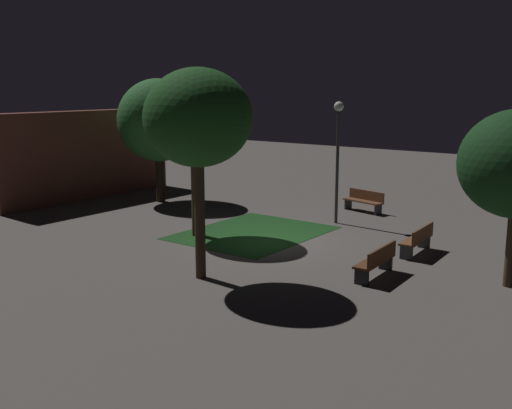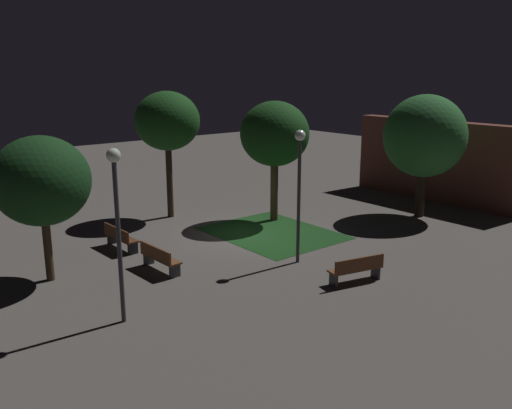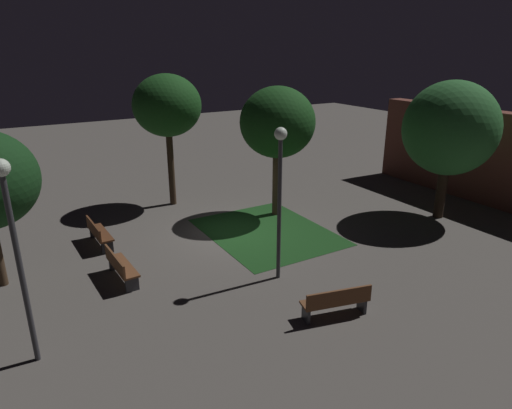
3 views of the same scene
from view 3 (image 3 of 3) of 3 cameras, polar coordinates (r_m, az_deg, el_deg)
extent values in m
plane|color=#56514C|center=(16.91, -2.68, -3.61)|extent=(60.00, 60.00, 0.00)
cube|color=#194219|center=(16.97, 1.42, -3.49)|extent=(5.32, 4.23, 0.01)
cube|color=#512D19|center=(16.64, -19.20, -3.45)|extent=(1.82, 0.55, 0.06)
cube|color=#512D19|center=(16.52, -19.99, -2.86)|extent=(1.80, 0.13, 0.40)
cube|color=black|center=(17.46, -19.78, -3.30)|extent=(0.09, 0.39, 0.42)
cube|color=black|center=(16.02, -18.39, -5.20)|extent=(0.09, 0.39, 0.42)
cube|color=brown|center=(14.03, -16.63, -7.52)|extent=(1.82, 0.56, 0.06)
cube|color=brown|center=(13.89, -17.55, -6.86)|extent=(1.80, 0.14, 0.40)
cube|color=#2D2D33|center=(14.84, -17.47, -7.12)|extent=(0.10, 0.39, 0.42)
cube|color=#2D2D33|center=(13.46, -15.49, -9.78)|extent=(0.10, 0.39, 0.42)
cube|color=brown|center=(11.95, 10.02, -11.98)|extent=(0.88, 1.86, 0.06)
cube|color=brown|center=(11.68, 10.56, -11.51)|extent=(0.47, 1.77, 0.40)
cube|color=#2D2D33|center=(11.78, 6.38, -13.68)|extent=(0.39, 0.17, 0.42)
cube|color=#2D2D33|center=(12.43, 13.32, -12.20)|extent=(0.39, 0.17, 0.42)
cylinder|color=#38281C|center=(19.79, -10.78, 4.93)|extent=(0.28, 0.28, 3.54)
ellipsoid|color=#194719|center=(19.32, -11.26, 12.27)|extent=(2.84, 2.84, 2.57)
cylinder|color=#423021|center=(18.31, 2.64, 3.22)|extent=(0.34, 0.34, 3.01)
ellipsoid|color=#194719|center=(17.80, 2.75, 10.41)|extent=(2.97, 2.97, 2.79)
cylinder|color=#2D2116|center=(19.51, 22.60, 2.20)|extent=(0.40, 0.40, 2.66)
ellipsoid|color=#28662D|center=(19.01, 23.51, 8.89)|extent=(3.60, 3.60, 3.63)
cylinder|color=#333338|center=(12.92, 2.98, -0.95)|extent=(0.12, 0.12, 4.24)
sphere|color=white|center=(12.32, 3.17, 8.99)|extent=(0.36, 0.36, 0.36)
cylinder|color=#333338|center=(10.64, -27.70, -7.87)|extent=(0.12, 0.12, 4.29)
sphere|color=white|center=(9.89, -29.77, 4.09)|extent=(0.36, 0.36, 0.36)
cube|color=brown|center=(22.79, 25.26, 5.96)|extent=(9.26, 0.80, 4.04)
camera|label=1|loc=(29.95, -39.51, 12.30)|focal=41.85mm
camera|label=2|loc=(6.26, -145.24, -17.77)|focal=38.04mm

